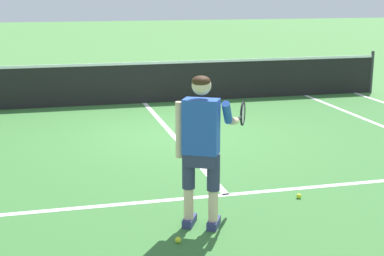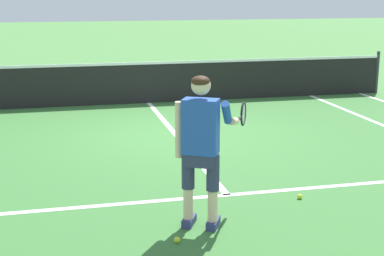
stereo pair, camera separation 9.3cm
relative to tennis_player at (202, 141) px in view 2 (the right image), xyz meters
The scene contains 8 objects.
ground_plane 4.34m from the tennis_player, 82.26° to the left, with size 80.00×80.00×0.00m, color #477F3D.
court_inner_surface 2.99m from the tennis_player, 78.37° to the left, with size 10.98×9.44×0.00m, color #387033.
line_service 1.44m from the tennis_player, 57.32° to the left, with size 8.23×0.10×0.01m, color white.
line_centre_service 4.24m from the tennis_player, 82.07° to the left, with size 0.10×6.40×0.01m, color white.
tennis_net 7.33m from the tennis_player, 85.53° to the left, with size 11.96×0.08×1.07m.
tennis_player is the anchor object (origin of this frame).
tennis_ball_near_feet 1.80m from the tennis_player, 20.84° to the left, with size 0.07×0.07×0.07m, color #CCE02D.
tennis_ball_by_baseline 1.08m from the tennis_player, 134.60° to the right, with size 0.07×0.07×0.07m, color #CCE02D.
Camera 2 is at (-2.06, -9.99, 2.59)m, focal length 53.47 mm.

